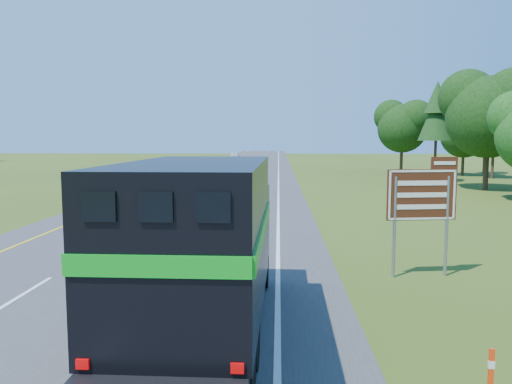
% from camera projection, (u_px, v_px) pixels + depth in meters
% --- Properties ---
extents(road, '(15.00, 260.00, 0.04)m').
position_uv_depth(road, '(227.00, 181.00, 53.22)').
color(road, '#38383A').
rests_on(road, ground).
extents(lane_markings, '(11.15, 260.00, 0.01)m').
position_uv_depth(lane_markings, '(227.00, 181.00, 53.22)').
color(lane_markings, yellow).
rests_on(lane_markings, road).
extents(horse_truck, '(2.97, 9.04, 3.98)m').
position_uv_depth(horse_truck, '(202.00, 242.00, 11.30)').
color(horse_truck, black).
rests_on(horse_truck, road).
extents(white_suv, '(3.54, 7.07, 1.92)m').
position_uv_depth(white_suv, '(196.00, 169.00, 57.37)').
color(white_suv, silver).
rests_on(white_suv, road).
extents(far_car, '(2.38, 5.22, 1.74)m').
position_uv_depth(far_car, '(235.00, 156.00, 105.85)').
color(far_car, '#B6B7BD').
rests_on(far_car, road).
extents(exit_sign, '(2.30, 0.39, 3.92)m').
position_uv_depth(exit_sign, '(423.00, 200.00, 16.10)').
color(exit_sign, gray).
rests_on(exit_sign, ground).
extents(delineator, '(0.10, 0.05, 1.17)m').
position_uv_depth(delineator, '(491.00, 381.00, 8.00)').
color(delineator, '#FF390D').
rests_on(delineator, ground).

